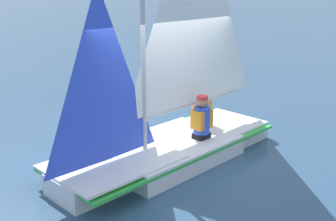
% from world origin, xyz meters
% --- Properties ---
extents(ground_plane, '(260.00, 260.00, 0.00)m').
position_xyz_m(ground_plane, '(0.00, 0.00, 0.00)').
color(ground_plane, '#2D4C6B').
extents(sailboat_main, '(4.41, 4.15, 4.96)m').
position_xyz_m(sailboat_main, '(0.04, -0.04, 0.69)').
color(sailboat_main, silver).
rests_on(sailboat_main, ground_plane).
extents(sailor_helm, '(0.43, 0.42, 1.16)m').
position_xyz_m(sailor_helm, '(0.24, -0.61, 0.63)').
color(sailor_helm, black).
rests_on(sailor_helm, ground_plane).
extents(sailor_crew, '(0.43, 0.42, 1.16)m').
position_xyz_m(sailor_crew, '(1.01, -0.62, 0.63)').
color(sailor_crew, black).
rests_on(sailor_crew, ground_plane).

